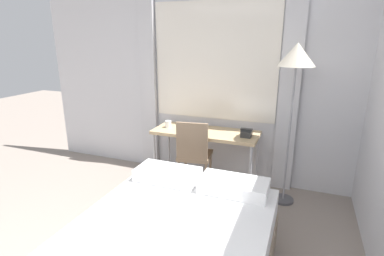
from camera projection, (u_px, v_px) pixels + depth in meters
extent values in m
cube|color=silver|center=(203.00, 80.00, 4.02)|extent=(4.94, 0.05, 2.70)
cube|color=white|center=(214.00, 62.00, 3.87)|extent=(1.65, 0.01, 1.50)
cube|color=silver|center=(148.00, 82.00, 4.25)|extent=(0.24, 0.06, 2.60)
cube|color=silver|center=(289.00, 90.00, 3.59)|extent=(0.24, 0.06, 2.60)
cube|color=tan|center=(206.00, 133.00, 3.84)|extent=(1.35, 0.53, 0.04)
cylinder|color=#B2B2B7|center=(154.00, 159.00, 3.96)|extent=(0.04, 0.04, 0.71)
cylinder|color=#B2B2B7|center=(250.00, 174.00, 3.53)|extent=(0.04, 0.04, 0.71)
cylinder|color=#B2B2B7|center=(169.00, 148.00, 4.36)|extent=(0.04, 0.04, 0.71)
cylinder|color=#B2B2B7|center=(256.00, 160.00, 3.93)|extent=(0.04, 0.04, 0.71)
cube|color=#8C7259|center=(195.00, 155.00, 3.79)|extent=(0.45, 0.45, 0.05)
cube|color=#8C7259|center=(192.00, 141.00, 3.55)|extent=(0.38, 0.09, 0.45)
cylinder|color=#8C7259|center=(179.00, 177.00, 3.74)|extent=(0.03, 0.03, 0.45)
cylinder|color=#8C7259|center=(206.00, 180.00, 3.67)|extent=(0.03, 0.03, 0.45)
cylinder|color=#8C7259|center=(186.00, 167.00, 4.06)|extent=(0.03, 0.03, 0.45)
cylinder|color=#8C7259|center=(210.00, 169.00, 3.99)|extent=(0.03, 0.03, 0.45)
cube|color=white|center=(161.00, 251.00, 2.13)|extent=(1.42, 1.98, 0.25)
cube|color=white|center=(168.00, 174.00, 2.92)|extent=(0.61, 0.32, 0.12)
cube|color=white|center=(234.00, 186.00, 2.69)|extent=(0.61, 0.32, 0.12)
cylinder|color=#4C4C51|center=(283.00, 199.00, 3.64)|extent=(0.25, 0.25, 0.03)
cylinder|color=gray|center=(289.00, 137.00, 3.41)|extent=(0.02, 0.02, 1.58)
cone|color=beige|center=(297.00, 54.00, 3.14)|extent=(0.39, 0.39, 0.24)
cube|color=#2D2D2D|center=(246.00, 134.00, 3.61)|extent=(0.12, 0.14, 0.08)
cube|color=#2D2D2D|center=(247.00, 130.00, 3.59)|extent=(0.14, 0.05, 0.02)
cube|color=#4C4238|center=(194.00, 129.00, 3.89)|extent=(0.27, 0.18, 0.02)
cube|color=white|center=(194.00, 128.00, 3.89)|extent=(0.25, 0.17, 0.01)
cylinder|color=white|center=(168.00, 124.00, 3.97)|extent=(0.08, 0.08, 0.09)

